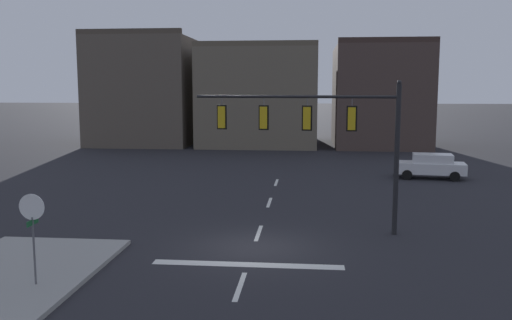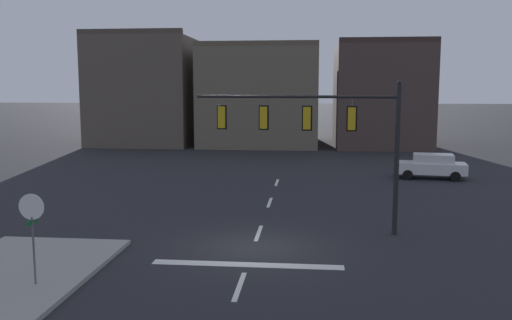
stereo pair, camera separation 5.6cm
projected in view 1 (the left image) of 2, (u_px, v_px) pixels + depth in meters
The scene contains 8 objects.
ground_plane at pixel (254, 247), 19.99m from camera, with size 400.00×400.00×0.00m, color #232328.
sidewalk_near_corner at pixel (10, 276), 16.72m from camera, with size 5.00×8.00×0.15m, color gray.
stop_bar_paint at pixel (248, 265), 18.01m from camera, with size 6.40×0.50×0.01m, color silver.
lane_centreline at pixel (259, 233), 21.96m from camera, with size 0.16×26.40×0.01m.
signal_mast_near_side at pixel (321, 127), 21.85m from camera, with size 8.27×1.12×6.14m.
stop_sign at pixel (32, 217), 15.56m from camera, with size 0.76×0.64×2.83m.
car_lot_nearside at pixel (431, 165), 35.22m from camera, with size 4.62×2.38×1.61m.
building_row at pixel (251, 95), 57.17m from camera, with size 33.99×13.64×11.49m.
Camera 1 is at (1.97, -19.30, 5.81)m, focal length 38.01 mm.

